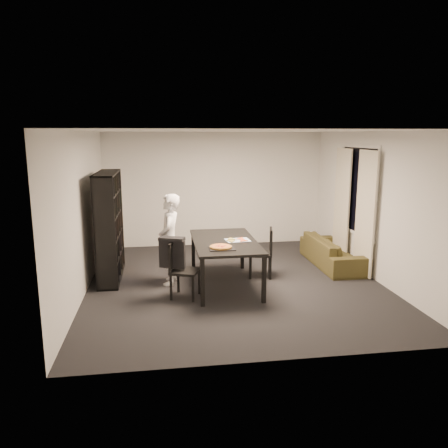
{
  "coord_description": "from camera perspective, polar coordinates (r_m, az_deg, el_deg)",
  "views": [
    {
      "loc": [
        -1.24,
        -7.19,
        2.54
      ],
      "look_at": [
        -0.19,
        -0.01,
        1.05
      ],
      "focal_mm": 35.0,
      "sensor_mm": 36.0,
      "label": 1
    }
  ],
  "objects": [
    {
      "name": "dining_table",
      "position": [
        7.39,
        0.11,
        -2.69
      ],
      "size": [
        1.05,
        1.89,
        0.79
      ],
      "color": "black",
      "rests_on": "room"
    },
    {
      "name": "person",
      "position": [
        7.52,
        -7.1,
        -2.0
      ],
      "size": [
        0.45,
        0.62,
        1.56
      ],
      "primitive_type": "imported",
      "rotation": [
        0.0,
        0.0,
        -1.72
      ],
      "color": "silver",
      "rests_on": "room"
    },
    {
      "name": "room",
      "position": [
        7.4,
        1.42,
        1.96
      ],
      "size": [
        5.01,
        5.51,
        2.61
      ],
      "color": "black",
      "rests_on": "ground"
    },
    {
      "name": "window_pane",
      "position": [
        8.7,
        17.12,
        4.23
      ],
      "size": [
        0.02,
        1.4,
        1.6
      ],
      "primitive_type": "cube",
      "color": "black",
      "rests_on": "room"
    },
    {
      "name": "chair_right",
      "position": [
        7.92,
        5.4,
        -3.3
      ],
      "size": [
        0.49,
        0.49,
        0.89
      ],
      "rotation": [
        0.0,
        0.0,
        -1.79
      ],
      "color": "black",
      "rests_on": "room"
    },
    {
      "name": "curtain_right",
      "position": [
        9.18,
        15.13,
        2.49
      ],
      "size": [
        0.03,
        0.7,
        2.25
      ],
      "primitive_type": "cube",
      "color": "beige",
      "rests_on": "room"
    },
    {
      "name": "window_frame",
      "position": [
        8.7,
        17.09,
        4.23
      ],
      "size": [
        0.03,
        1.52,
        1.72
      ],
      "primitive_type": "cube",
      "color": "white",
      "rests_on": "room"
    },
    {
      "name": "bookshelf",
      "position": [
        8.01,
        -14.74,
        -0.24
      ],
      "size": [
        0.35,
        1.5,
        1.9
      ],
      "primitive_type": "cube",
      "color": "black",
      "rests_on": "room"
    },
    {
      "name": "pizza_slices",
      "position": [
        7.36,
        1.63,
        -2.07
      ],
      "size": [
        0.42,
        0.37,
        0.01
      ],
      "primitive_type": null,
      "rotation": [
        0.0,
        0.0,
        0.17
      ],
      "color": "#D58742",
      "rests_on": "dining_table"
    },
    {
      "name": "draped_jacket",
      "position": [
        6.92,
        -6.8,
        -3.55
      ],
      "size": [
        0.43,
        0.3,
        0.5
      ],
      "rotation": [
        0.0,
        0.0,
        1.2
      ],
      "color": "black",
      "rests_on": "chair_left"
    },
    {
      "name": "baking_tray",
      "position": [
        6.85,
        -0.29,
        -3.19
      ],
      "size": [
        0.4,
        0.32,
        0.01
      ],
      "primitive_type": "cube",
      "rotation": [
        0.0,
        0.0,
        -0.01
      ],
      "color": "black",
      "rests_on": "dining_table"
    },
    {
      "name": "sofa",
      "position": [
        8.89,
        14.0,
        -3.51
      ],
      "size": [
        0.73,
        1.88,
        0.55
      ],
      "primitive_type": "imported",
      "rotation": [
        0.0,
        0.0,
        1.57
      ],
      "color": "#3B3917",
      "rests_on": "room"
    },
    {
      "name": "curtain_left",
      "position": [
        8.25,
        17.97,
        1.34
      ],
      "size": [
        0.03,
        0.7,
        2.25
      ],
      "primitive_type": "cube",
      "color": "beige",
      "rests_on": "room"
    },
    {
      "name": "kitchen_towel",
      "position": [
        7.38,
        1.8,
        -2.13
      ],
      "size": [
        0.43,
        0.34,
        0.01
      ],
      "primitive_type": "cube",
      "rotation": [
        0.0,
        0.0,
        0.1
      ],
      "color": "silver",
      "rests_on": "dining_table"
    },
    {
      "name": "chair_left",
      "position": [
        6.95,
        -5.8,
        -5.44
      ],
      "size": [
        0.54,
        0.54,
        0.9
      ],
      "rotation": [
        0.0,
        0.0,
        1.2
      ],
      "color": "black",
      "rests_on": "room"
    },
    {
      "name": "pepperoni_pizza",
      "position": [
        6.86,
        -0.42,
        -2.99
      ],
      "size": [
        0.35,
        0.35,
        0.03
      ],
      "rotation": [
        0.0,
        0.0,
        -0.12
      ],
      "color": "olive",
      "rests_on": "dining_table"
    }
  ]
}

